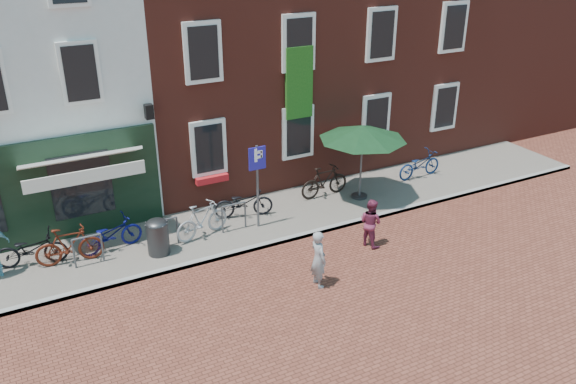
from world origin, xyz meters
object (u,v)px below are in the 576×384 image
litter_bin (158,235)px  woman (318,259)px  bicycle_5 (324,181)px  boy (371,223)px  bicycle_4 (244,202)px  parking_sign (257,172)px  parasol (363,130)px  bicycle_1 (69,245)px  bicycle_2 (110,235)px  bicycle_6 (419,165)px  bicycle_0 (31,249)px  bicycle_3 (202,220)px

litter_bin → woman: woman is taller
woman → bicycle_5: size_ratio=0.87×
boy → bicycle_4: boy is taller
parking_sign → bicycle_4: size_ratio=1.42×
parasol → boy: parasol is taller
bicycle_1 → bicycle_2: 1.08m
litter_bin → bicycle_2: litter_bin is taller
litter_bin → bicycle_4: size_ratio=0.61×
parking_sign → bicycle_1: (-5.10, 0.44, -1.18)m
parasol → bicycle_6: 3.27m
litter_bin → bicycle_0: size_ratio=0.61×
parasol → bicycle_6: bearing=8.8°
litter_bin → bicycle_3: 1.39m
bicycle_3 → bicycle_4: bearing=-84.3°
litter_bin → boy: (5.28, -2.08, 0.03)m
parking_sign → bicycle_1: parking_sign is taller
bicycle_0 → bicycle_6: same height
boy → bicycle_3: size_ratio=0.81×
litter_bin → woman: (3.02, -3.13, 0.09)m
woman → bicycle_4: bearing=2.4°
parasol → bicycle_3: size_ratio=1.60×
litter_bin → bicycle_6: litter_bin is taller
bicycle_0 → bicycle_6: (12.34, -0.09, 0.00)m
woman → boy: 2.49m
bicycle_1 → bicycle_4: size_ratio=0.97×
boy → litter_bin: bearing=51.0°
litter_bin → parking_sign: size_ratio=0.43×
parasol → boy: bearing=-118.4°
bicycle_0 → bicycle_3: size_ratio=1.03×
bicycle_1 → bicycle_6: size_ratio=0.97×
parking_sign → bicycle_6: parking_sign is taller
litter_bin → bicycle_5: litter_bin is taller
bicycle_3 → litter_bin: bearing=88.8°
boy → bicycle_6: 5.01m
bicycle_6 → bicycle_0: bearing=86.6°
bicycle_0 → bicycle_6: size_ratio=1.00×
bicycle_1 → bicycle_0: bearing=74.2°
parking_sign → bicycle_5: parking_sign is taller
bicycle_0 → bicycle_5: bicycle_5 is taller
parasol → bicycle_6: parasol is taller
bicycle_0 → bicycle_6: 12.34m
boy → bicycle_3: (-3.93, 2.41, -0.08)m
bicycle_1 → parking_sign: bearing=-88.6°
litter_bin → bicycle_4: litter_bin is taller
woman → bicycle_4: size_ratio=0.85×
litter_bin → bicycle_2: size_ratio=0.61×
parasol → bicycle_6: (2.71, 0.42, -1.80)m
boy → bicycle_6: boy is taller
bicycle_6 → boy: bearing=122.7°
bicycle_6 → bicycle_3: bearing=90.6°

